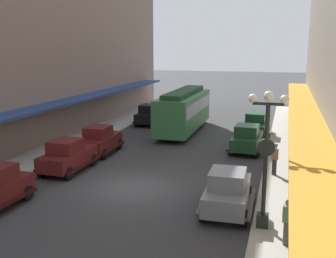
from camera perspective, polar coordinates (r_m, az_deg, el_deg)
name	(u,v)px	position (r m, az deg, el deg)	size (l,w,h in m)	color
ground_plane	(134,188)	(20.05, -4.94, -8.36)	(200.00, 200.00, 0.00)	#38383A
sidewalk_left	(6,173)	(23.71, -22.16, -5.85)	(3.00, 60.00, 0.15)	#B7B5AD
sidewalk_right	(292,203)	(18.78, 17.25, -10.03)	(3.00, 60.00, 0.15)	#B7B5AD
parked_car_0	(100,139)	(26.42, -9.74, -1.46)	(2.28, 4.31, 1.84)	#591919
parked_car_1	(247,138)	(26.98, 11.21, -1.24)	(2.28, 4.31, 1.84)	#193D23
parked_car_2	(68,155)	(23.00, -14.12, -3.60)	(2.19, 4.28, 1.84)	#591919
parked_car_3	(150,114)	(35.90, -2.63, 2.13)	(2.23, 4.29, 1.84)	black
parked_car_4	(255,125)	(31.67, 12.33, 0.60)	(2.18, 4.28, 1.84)	#193D23
parked_car_6	(228,190)	(17.17, 8.52, -8.58)	(2.25, 4.30, 1.84)	slate
streetcar	(184,109)	(32.51, 2.27, 2.85)	(2.64, 9.63, 3.46)	#33723F
lamp_post_with_clock	(266,154)	(15.05, 13.79, -3.53)	(1.42, 0.44, 5.16)	black
fire_hydrant	(76,143)	(27.44, -13.05, -1.93)	(0.24, 0.24, 0.82)	#B21E19
pedestrian_0	(287,222)	(14.53, 16.68, -12.60)	(0.36, 0.24, 1.64)	#4C4238
pedestrian_1	(298,122)	(33.70, 18.04, 1.02)	(0.36, 0.24, 1.64)	#4C4238
pedestrian_2	(275,159)	(21.96, 14.98, -4.17)	(0.36, 0.28, 1.67)	#2D2D33
pedestrian_3	(306,152)	(24.04, 19.13, -3.13)	(0.36, 0.24, 1.64)	#4C4238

